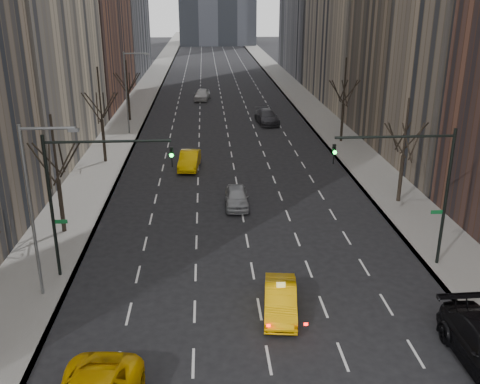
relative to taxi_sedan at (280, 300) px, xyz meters
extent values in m
cube|color=slate|center=(-13.24, 62.40, -0.66)|extent=(4.50, 320.00, 0.15)
cube|color=slate|center=(11.26, 62.40, -0.66)|extent=(4.50, 320.00, 0.15)
cylinder|color=black|center=(-12.99, 10.40, 1.20)|extent=(0.28, 0.28, 3.57)
cylinder|color=black|center=(-12.99, 10.40, 5.11)|extent=(0.16, 0.16, 4.25)
cylinder|color=black|center=(-12.84, 11.25, 4.22)|extent=(0.42, 1.80, 2.52)
cylinder|color=black|center=(-12.18, 10.69, 4.22)|extent=(1.74, 0.72, 2.52)
cylinder|color=black|center=(-12.33, 9.85, 4.22)|extent=(1.46, 1.25, 2.52)
cylinder|color=black|center=(-13.14, 9.55, 4.22)|extent=(0.42, 1.80, 2.52)
cylinder|color=black|center=(-13.80, 10.10, 4.22)|extent=(1.74, 0.72, 2.52)
cylinder|color=black|center=(-13.65, 10.95, 4.22)|extent=(1.46, 1.25, 2.52)
cylinder|color=black|center=(-12.99, 26.40, 1.41)|extent=(0.28, 0.28, 3.99)
cylinder|color=black|center=(-12.99, 26.40, 5.78)|extent=(0.16, 0.16, 4.75)
cylinder|color=black|center=(-12.84, 27.25, 4.64)|extent=(0.42, 1.80, 2.52)
cylinder|color=black|center=(-12.18, 26.69, 4.64)|extent=(1.74, 0.72, 2.52)
cylinder|color=black|center=(-12.33, 25.85, 4.64)|extent=(1.46, 1.25, 2.52)
cylinder|color=black|center=(-13.14, 25.55, 4.64)|extent=(0.42, 1.80, 2.52)
cylinder|color=black|center=(-13.80, 26.10, 4.64)|extent=(1.74, 0.72, 2.52)
cylinder|color=black|center=(-13.65, 26.95, 4.64)|extent=(1.46, 1.25, 2.52)
cylinder|color=black|center=(-12.99, 44.40, 1.10)|extent=(0.28, 0.28, 3.36)
cylinder|color=black|center=(-12.99, 44.40, 4.78)|extent=(0.16, 0.16, 4.00)
cylinder|color=black|center=(-12.84, 45.25, 4.01)|extent=(0.42, 1.80, 2.52)
cylinder|color=black|center=(-12.18, 44.69, 4.01)|extent=(1.74, 0.72, 2.52)
cylinder|color=black|center=(-12.33, 43.85, 4.01)|extent=(1.46, 1.25, 2.52)
cylinder|color=black|center=(-13.14, 43.55, 4.01)|extent=(0.42, 1.80, 2.52)
cylinder|color=black|center=(-13.80, 44.10, 4.01)|extent=(1.74, 0.72, 2.52)
cylinder|color=black|center=(-13.65, 44.95, 4.01)|extent=(1.46, 1.25, 2.52)
cylinder|color=black|center=(11.01, 14.40, 1.20)|extent=(0.28, 0.28, 3.57)
cylinder|color=black|center=(11.01, 14.40, 5.11)|extent=(0.16, 0.16, 4.25)
cylinder|color=black|center=(11.16, 15.25, 4.22)|extent=(0.42, 1.80, 2.52)
cylinder|color=black|center=(11.82, 14.69, 4.22)|extent=(1.74, 0.72, 2.52)
cylinder|color=black|center=(11.67, 13.85, 4.22)|extent=(1.46, 1.25, 2.52)
cylinder|color=black|center=(10.86, 13.55, 4.22)|extent=(0.42, 1.80, 2.52)
cylinder|color=black|center=(10.20, 14.10, 4.22)|extent=(1.74, 0.72, 2.52)
cylinder|color=black|center=(10.35, 14.95, 4.22)|extent=(1.46, 1.25, 2.52)
cylinder|color=black|center=(11.01, 32.40, 1.41)|extent=(0.28, 0.28, 3.99)
cylinder|color=black|center=(11.01, 32.40, 5.78)|extent=(0.16, 0.16, 4.75)
cylinder|color=black|center=(11.16, 33.25, 4.64)|extent=(0.42, 1.80, 2.52)
cylinder|color=black|center=(11.82, 32.69, 4.64)|extent=(1.74, 0.72, 2.52)
cylinder|color=black|center=(11.67, 31.85, 4.64)|extent=(1.46, 1.25, 2.52)
cylinder|color=black|center=(10.86, 31.55, 4.64)|extent=(0.42, 1.80, 2.52)
cylinder|color=black|center=(10.20, 32.10, 4.64)|extent=(1.74, 0.72, 2.52)
cylinder|color=black|center=(10.35, 32.95, 4.64)|extent=(1.46, 1.25, 2.52)
cylinder|color=black|center=(-11.79, 4.40, 3.42)|extent=(0.18, 0.18, 8.00)
cylinder|color=black|center=(-8.54, 4.40, 7.02)|extent=(6.50, 0.14, 0.14)
imported|color=black|center=(-5.29, 4.40, 6.12)|extent=(0.18, 0.22, 1.10)
sphere|color=#0CFF33|center=(-5.29, 4.22, 6.27)|extent=(0.20, 0.20, 0.20)
cube|color=#0C5926|center=(-11.39, 4.40, 2.62)|extent=(0.70, 0.04, 0.22)
cylinder|color=black|center=(9.81, 4.40, 3.42)|extent=(0.18, 0.18, 8.00)
cylinder|color=black|center=(6.56, 4.40, 7.02)|extent=(6.50, 0.14, 0.14)
imported|color=black|center=(3.31, 4.40, 6.12)|extent=(0.18, 0.22, 1.10)
sphere|color=#0CFF33|center=(3.31, 4.22, 6.27)|extent=(0.20, 0.20, 0.20)
cube|color=#0C5926|center=(9.41, 4.40, 2.62)|extent=(0.70, 0.04, 0.22)
cylinder|color=slate|center=(-12.19, 2.40, 3.92)|extent=(0.16, 0.16, 9.00)
cylinder|color=slate|center=(-10.89, 2.40, 8.22)|extent=(2.60, 0.14, 0.14)
cube|color=slate|center=(-9.69, 2.40, 8.12)|extent=(0.50, 0.22, 0.15)
cylinder|color=slate|center=(-12.19, 37.40, 3.92)|extent=(0.16, 0.16, 9.00)
cylinder|color=slate|center=(-10.89, 37.40, 8.22)|extent=(2.60, 0.14, 0.14)
cube|color=slate|center=(-9.69, 37.40, 8.12)|extent=(0.50, 0.22, 0.15)
imported|color=#F7AF05|center=(0.00, 0.00, 0.00)|extent=(2.07, 4.60, 1.46)
imported|color=gray|center=(-1.30, 14.45, -0.01)|extent=(1.79, 4.30, 1.45)
imported|color=#E7AE04|center=(-5.02, 24.09, 0.06)|extent=(2.10, 4.93, 1.58)
imported|color=#333338|center=(4.06, 41.86, 0.10)|extent=(2.88, 5.93, 1.66)
imported|color=silver|center=(-3.92, 58.20, 0.12)|extent=(2.63, 5.23, 1.71)
camera|label=1|loc=(-3.47, -22.64, 14.02)|focal=40.00mm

